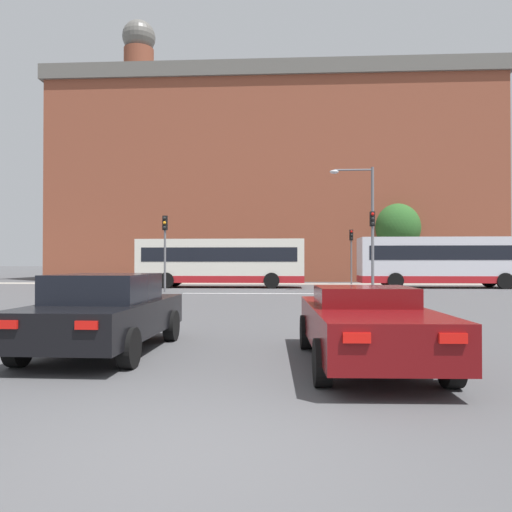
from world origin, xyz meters
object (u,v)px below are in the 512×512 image
bus_crossing_trailing (444,261)px  street_lamp_junction (365,215)px  car_roadster_right (365,323)px  pedestrian_waiting (181,271)px  traffic_light_near_right (372,238)px  traffic_light_far_right (351,248)px  traffic_light_near_left (165,241)px  bus_crossing_lead (221,262)px  car_saloon_left (105,312)px

bus_crossing_trailing → street_lamp_junction: bearing=-51.6°
car_roadster_right → street_lamp_junction: street_lamp_junction is taller
bus_crossing_trailing → pedestrian_waiting: (-18.13, 4.93, -0.78)m
car_roadster_right → traffic_light_near_right: size_ratio=1.08×
traffic_light_far_right → traffic_light_near_left: 15.57m
car_roadster_right → pedestrian_waiting: (-9.16, 29.51, 0.31)m
car_roadster_right → street_lamp_junction: (3.21, 20.01, 3.66)m
car_roadster_right → traffic_light_near_left: size_ratio=1.13×
traffic_light_near_right → bus_crossing_trailing: bearing=44.8°
traffic_light_far_right → pedestrian_waiting: 13.01m
traffic_light_near_right → traffic_light_near_left: bearing=-179.5°
car_roadster_right → traffic_light_near_right: (3.48, 19.12, 2.29)m
bus_crossing_lead → street_lamp_junction: street_lamp_junction is taller
street_lamp_junction → traffic_light_near_right: bearing=-73.1°
car_saloon_left → traffic_light_far_right: 29.81m
car_roadster_right → traffic_light_far_right: (3.73, 29.40, 2.10)m
bus_crossing_lead → traffic_light_near_left: bearing=-24.4°
car_roadster_right → pedestrian_waiting: 30.90m
car_saloon_left → street_lamp_junction: street_lamp_junction is taller
bus_crossing_trailing → traffic_light_near_left: traffic_light_near_left is taller
bus_crossing_lead → street_lamp_junction: size_ratio=1.55×
car_saloon_left → traffic_light_far_right: traffic_light_far_right is taller
traffic_light_far_right → car_roadster_right: bearing=-97.2°
bus_crossing_lead → traffic_light_near_left: (-2.44, -5.38, 1.15)m
traffic_light_near_left → traffic_light_near_right: 11.35m
bus_crossing_trailing → pedestrian_waiting: 18.81m
bus_crossing_lead → bus_crossing_trailing: bus_crossing_trailing is taller
bus_crossing_lead → traffic_light_near_left: traffic_light_near_left is taller
bus_crossing_trailing → traffic_light_near_right: traffic_light_near_right is taller
car_roadster_right → bus_crossing_lead: (-5.43, 24.41, 1.03)m
bus_crossing_trailing → traffic_light_far_right: bearing=-132.6°
car_saloon_left → traffic_light_far_right: bearing=74.6°
car_saloon_left → bus_crossing_lead: 23.59m
car_saloon_left → car_roadster_right: bearing=-9.7°
car_saloon_left → street_lamp_junction: size_ratio=0.64×
car_roadster_right → bus_crossing_trailing: (8.98, 24.58, 1.08)m
car_roadster_right → bus_crossing_lead: bus_crossing_lead is taller
traffic_light_near_right → car_roadster_right: bearing=-100.3°
bus_crossing_lead → pedestrian_waiting: bearing=-143.9°
bus_crossing_lead → street_lamp_junction: 10.04m
traffic_light_near_left → car_saloon_left: bearing=-79.8°
car_saloon_left → pedestrian_waiting: bearing=99.9°
car_saloon_left → pedestrian_waiting: pedestrian_waiting is taller
bus_crossing_trailing → traffic_light_far_right: (-5.25, 4.83, 1.01)m
car_saloon_left → bus_crossing_lead: (-0.84, 23.56, 0.95)m
bus_crossing_lead → bus_crossing_trailing: 14.41m
car_saloon_left → bus_crossing_trailing: bearing=61.1°
car_roadster_right → traffic_light_near_left: (-7.87, 19.02, 2.18)m
bus_crossing_lead → traffic_light_near_left: size_ratio=2.56×
street_lamp_junction → bus_crossing_lead: bearing=153.0°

